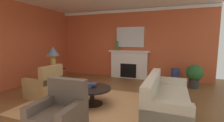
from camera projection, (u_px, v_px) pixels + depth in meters
name	position (u px, v px, depth m)	size (l,w,h in m)	color
ground_plane	(94.00, 103.00, 4.28)	(8.55, 8.55, 0.00)	brown
wall_fireplace	(127.00, 44.00, 7.20)	(7.03, 0.12, 3.02)	#C65633
wall_window	(12.00, 45.00, 5.49)	(0.12, 7.18, 3.02)	#C65633
crown_moulding	(127.00, 11.00, 6.94)	(7.03, 0.08, 0.12)	white
area_rug	(92.00, 104.00, 4.21)	(3.41, 2.58, 0.01)	tan
fireplace	(129.00, 65.00, 7.07)	(1.80, 0.35, 1.22)	white
mantel_mirror	(130.00, 37.00, 7.03)	(1.23, 0.04, 0.87)	silver
sofa	(165.00, 100.00, 3.70)	(0.93, 2.11, 0.85)	beige
armchair_near_window	(45.00, 87.00, 4.74)	(0.82, 0.82, 0.95)	#9E7A4C
armchair_facing_fireplace	(59.00, 117.00, 2.86)	(0.81, 0.81, 0.95)	brown
coffee_table	(92.00, 92.00, 4.16)	(1.00, 1.00, 0.45)	black
side_table	(54.00, 77.00, 5.53)	(0.56, 0.56, 0.70)	black
table_lamp	(53.00, 53.00, 5.42)	(0.44, 0.44, 0.75)	#B28E38
vase_mantel_left	(117.00, 46.00, 7.11)	(0.10, 0.10, 0.41)	#33703D
vase_tall_corner	(175.00, 76.00, 6.17)	(0.33, 0.33, 0.59)	navy
book_red_cover	(86.00, 87.00, 4.12)	(0.24, 0.17, 0.05)	navy
book_art_folio	(92.00, 84.00, 4.19)	(0.24, 0.19, 0.05)	navy
potted_plant	(194.00, 74.00, 5.58)	(0.56, 0.56, 0.83)	#333333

